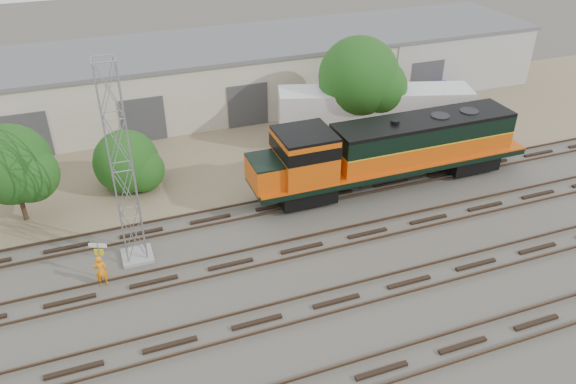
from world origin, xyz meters
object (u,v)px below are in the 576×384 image
object	(u,v)px
worker	(101,271)
semi_trailer	(378,110)
locomotive	(387,151)
signal_tower	(123,171)

from	to	relation	value
worker	semi_trailer	size ratio (longest dim) A/B	0.13
locomotive	signal_tower	size ratio (longest dim) A/B	1.70
locomotive	signal_tower	xyz separation A→B (m)	(-16.01, -2.11, 2.75)
signal_tower	worker	bearing A→B (deg)	-139.21
worker	semi_trailer	xyz separation A→B (m)	(20.32, 9.44, 1.77)
locomotive	semi_trailer	distance (m)	6.20
locomotive	worker	size ratio (longest dim) A/B	10.50
signal_tower	semi_trailer	size ratio (longest dim) A/B	0.78
semi_trailer	locomotive	bearing A→B (deg)	-96.11
locomotive	worker	distance (m)	18.36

